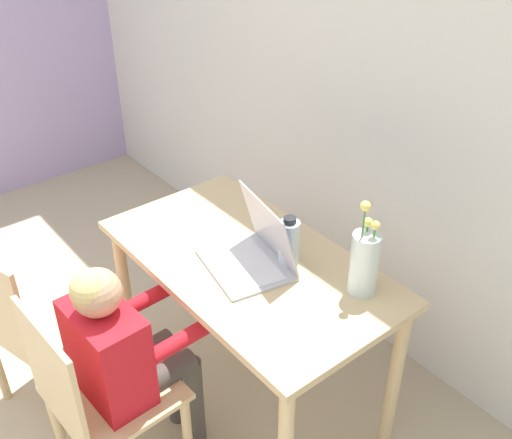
{
  "coord_description": "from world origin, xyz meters",
  "views": [
    {
      "loc": [
        1.63,
        0.38,
        2.06
      ],
      "look_at": [
        0.26,
        1.48,
        0.93
      ],
      "focal_mm": 42.0,
      "sensor_mm": 36.0,
      "label": 1
    }
  ],
  "objects": [
    {
      "name": "flower_vase",
      "position": [
        0.62,
        1.66,
        0.87
      ],
      "size": [
        0.1,
        0.1,
        0.36
      ],
      "color": "silver",
      "rests_on": "dining_table"
    },
    {
      "name": "wall_back",
      "position": [
        0.0,
        2.23,
        1.25
      ],
      "size": [
        6.4,
        0.05,
        2.5
      ],
      "color": "silver",
      "rests_on": "ground_plane"
    },
    {
      "name": "person_seated",
      "position": [
        0.21,
        0.95,
        0.59
      ],
      "size": [
        0.33,
        0.43,
        0.96
      ],
      "rotation": [
        0.0,
        0.0,
        3.19
      ],
      "color": "red",
      "rests_on": "ground_plane"
    },
    {
      "name": "chair_occupied",
      "position": [
        0.21,
        0.83,
        0.44
      ],
      "size": [
        0.42,
        0.42,
        0.85
      ],
      "rotation": [
        0.0,
        0.0,
        3.19
      ],
      "color": "#D6B784",
      "rests_on": "ground_plane"
    },
    {
      "name": "water_bottle",
      "position": [
        0.34,
        1.57,
        0.84
      ],
      "size": [
        0.08,
        0.08,
        0.2
      ],
      "color": "silver",
      "rests_on": "dining_table"
    },
    {
      "name": "chair_spare",
      "position": [
        -0.29,
        0.8,
        0.44
      ],
      "size": [
        0.49,
        0.49,
        0.85
      ],
      "rotation": [
        0.0,
        0.0,
        3.41
      ],
      "color": "#D6B784",
      "rests_on": "ground_plane"
    },
    {
      "name": "laptop",
      "position": [
        0.27,
        1.47,
        0.8
      ],
      "size": [
        0.37,
        0.32,
        0.26
      ],
      "rotation": [
        0.0,
        0.0,
        -0.21
      ],
      "color": "#B2B2B7",
      "rests_on": "dining_table"
    },
    {
      "name": "dining_table",
      "position": [
        0.23,
        1.47,
        0.64
      ],
      "size": [
        1.15,
        0.64,
        0.75
      ],
      "color": "#D6B784",
      "rests_on": "ground_plane"
    }
  ]
}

